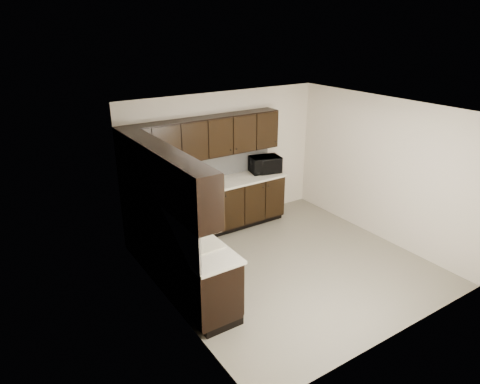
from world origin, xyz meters
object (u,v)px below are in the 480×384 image
Objects in this scene: microwave at (265,164)px; toaster_oven at (141,193)px; storage_bin at (171,216)px; sink at (194,245)px; blue_pitcher at (184,226)px.

microwave is 2.50m from toaster_oven.
storage_bin is (0.09, -0.98, -0.04)m from toaster_oven.
sink is 0.73m from storage_bin.
microwave reaches higher than toaster_oven.
microwave reaches higher than storage_bin.
sink reaches higher than toaster_oven.
storage_bin is (0.02, 0.71, 0.14)m from sink.
microwave is at bearing 22.75° from storage_bin.
blue_pitcher is (-2.44, -1.50, -0.02)m from microwave.
blue_pitcher is at bearing -135.29° from microwave.
microwave reaches higher than sink.
blue_pitcher reaches higher than toaster_oven.
storage_bin is 1.49× the size of blue_pitcher.
blue_pitcher is at bearing 92.61° from sink.
sink is 1.45× the size of microwave.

